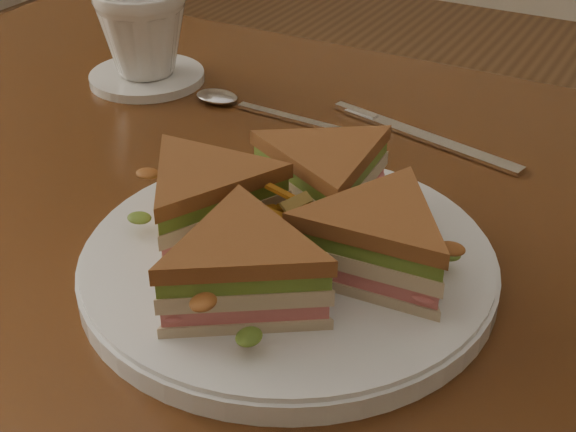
{
  "coord_description": "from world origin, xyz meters",
  "views": [
    {
      "loc": [
        0.28,
        -0.48,
        1.1
      ],
      "look_at": [
        0.04,
        -0.06,
        0.8
      ],
      "focal_mm": 50.0,
      "sensor_mm": 36.0,
      "label": 1
    }
  ],
  "objects_px": {
    "sandwich_wedges": "(288,222)",
    "saucer": "(147,77)",
    "plate": "(288,264)",
    "table": "(276,315)",
    "knife": "(416,135)",
    "spoon": "(235,102)",
    "coffee_cup": "(143,32)"
  },
  "relations": [
    {
      "from": "sandwich_wedges",
      "to": "saucer",
      "type": "xyz_separation_m",
      "value": [
        -0.32,
        0.24,
        -0.04
      ]
    },
    {
      "from": "plate",
      "to": "saucer",
      "type": "relative_size",
      "value": 2.38
    },
    {
      "from": "table",
      "to": "plate",
      "type": "bearing_deg",
      "value": -52.2
    },
    {
      "from": "sandwich_wedges",
      "to": "knife",
      "type": "relative_size",
      "value": 1.29
    },
    {
      "from": "knife",
      "to": "saucer",
      "type": "relative_size",
      "value": 1.64
    },
    {
      "from": "plate",
      "to": "knife",
      "type": "distance_m",
      "value": 0.26
    },
    {
      "from": "spoon",
      "to": "knife",
      "type": "relative_size",
      "value": 0.87
    },
    {
      "from": "spoon",
      "to": "saucer",
      "type": "distance_m",
      "value": 0.12
    },
    {
      "from": "table",
      "to": "saucer",
      "type": "xyz_separation_m",
      "value": [
        -0.27,
        0.19,
        0.1
      ]
    },
    {
      "from": "spoon",
      "to": "coffee_cup",
      "type": "xyz_separation_m",
      "value": [
        -0.12,
        0.01,
        0.05
      ]
    },
    {
      "from": "saucer",
      "to": "sandwich_wedges",
      "type": "bearing_deg",
      "value": -37.56
    },
    {
      "from": "plate",
      "to": "knife",
      "type": "xyz_separation_m",
      "value": [
        0.0,
        0.26,
        -0.01
      ]
    },
    {
      "from": "coffee_cup",
      "to": "knife",
      "type": "bearing_deg",
      "value": 8.81
    },
    {
      "from": "sandwich_wedges",
      "to": "knife",
      "type": "distance_m",
      "value": 0.26
    },
    {
      "from": "spoon",
      "to": "saucer",
      "type": "relative_size",
      "value": 1.42
    },
    {
      "from": "table",
      "to": "plate",
      "type": "height_order",
      "value": "plate"
    },
    {
      "from": "plate",
      "to": "sandwich_wedges",
      "type": "distance_m",
      "value": 0.04
    },
    {
      "from": "table",
      "to": "coffee_cup",
      "type": "distance_m",
      "value": 0.37
    },
    {
      "from": "sandwich_wedges",
      "to": "knife",
      "type": "xyz_separation_m",
      "value": [
        0.0,
        0.26,
        -0.04
      ]
    },
    {
      "from": "sandwich_wedges",
      "to": "spoon",
      "type": "distance_m",
      "value": 0.31
    },
    {
      "from": "table",
      "to": "knife",
      "type": "distance_m",
      "value": 0.23
    },
    {
      "from": "table",
      "to": "spoon",
      "type": "distance_m",
      "value": 0.25
    },
    {
      "from": "table",
      "to": "coffee_cup",
      "type": "xyz_separation_m",
      "value": [
        -0.27,
        0.19,
        0.16
      ]
    },
    {
      "from": "knife",
      "to": "coffee_cup",
      "type": "bearing_deg",
      "value": -163.86
    },
    {
      "from": "plate",
      "to": "coffee_cup",
      "type": "bearing_deg",
      "value": 142.44
    },
    {
      "from": "table",
      "to": "coffee_cup",
      "type": "relative_size",
      "value": 11.79
    },
    {
      "from": "spoon",
      "to": "coffee_cup",
      "type": "bearing_deg",
      "value": 177.59
    },
    {
      "from": "plate",
      "to": "knife",
      "type": "height_order",
      "value": "plate"
    },
    {
      "from": "table",
      "to": "sandwich_wedges",
      "type": "bearing_deg",
      "value": -52.2
    },
    {
      "from": "spoon",
      "to": "saucer",
      "type": "xyz_separation_m",
      "value": [
        -0.12,
        0.01,
        0.0
      ]
    },
    {
      "from": "spoon",
      "to": "coffee_cup",
      "type": "height_order",
      "value": "coffee_cup"
    },
    {
      "from": "sandwich_wedges",
      "to": "saucer",
      "type": "distance_m",
      "value": 0.4
    }
  ]
}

